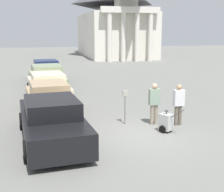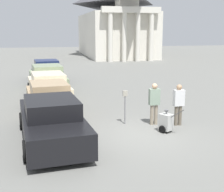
# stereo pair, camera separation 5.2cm
# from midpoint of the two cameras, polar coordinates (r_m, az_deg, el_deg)

# --- Properties ---
(ground_plane) EXTENTS (120.00, 120.00, 0.00)m
(ground_plane) POSITION_cam_midpoint_polar(r_m,az_deg,el_deg) (11.32, 4.27, -7.21)
(ground_plane) COLOR slate
(parked_car_black) EXTENTS (2.38, 5.30, 1.50)m
(parked_car_black) POSITION_cam_midpoint_polar(r_m,az_deg,el_deg) (10.77, -10.87, -4.54)
(parked_car_black) COLOR black
(parked_car_black) RESTS_ON ground_plane
(parked_car_tan) EXTENTS (2.23, 4.89, 1.47)m
(parked_car_tan) POSITION_cam_midpoint_polar(r_m,az_deg,el_deg) (14.15, -11.29, -0.62)
(parked_car_tan) COLOR tan
(parked_car_tan) RESTS_ON ground_plane
(parked_car_cream) EXTENTS (2.32, 5.31, 1.51)m
(parked_car_cream) POSITION_cam_midpoint_polar(r_m,az_deg,el_deg) (16.88, -11.51, 1.52)
(parked_car_cream) COLOR beige
(parked_car_cream) RESTS_ON ground_plane
(parked_car_sage) EXTENTS (2.44, 5.34, 1.56)m
(parked_car_sage) POSITION_cam_midpoint_polar(r_m,az_deg,el_deg) (20.21, -11.69, 3.20)
(parked_car_sage) COLOR gray
(parked_car_sage) RESTS_ON ground_plane
(parked_car_navy) EXTENTS (2.31, 4.80, 1.55)m
(parked_car_navy) POSITION_cam_midpoint_polar(r_m,az_deg,el_deg) (23.71, -11.82, 4.47)
(parked_car_navy) COLOR #19234C
(parked_car_navy) RESTS_ON ground_plane
(parking_meter) EXTENTS (0.18, 0.09, 1.37)m
(parking_meter) POSITION_cam_midpoint_polar(r_m,az_deg,el_deg) (12.39, 2.52, -0.91)
(parking_meter) COLOR slate
(parking_meter) RESTS_ON ground_plane
(person_worker) EXTENTS (0.42, 0.23, 1.67)m
(person_worker) POSITION_cam_midpoint_polar(r_m,az_deg,el_deg) (12.43, 7.85, -0.98)
(person_worker) COLOR gray
(person_worker) RESTS_ON ground_plane
(person_supervisor) EXTENTS (0.43, 0.24, 1.65)m
(person_supervisor) POSITION_cam_midpoint_polar(r_m,az_deg,el_deg) (12.50, 12.20, -1.14)
(person_supervisor) COLOR #665B4C
(person_supervisor) RESTS_ON ground_plane
(equipment_cart) EXTENTS (0.67, 0.95, 1.00)m
(equipment_cart) POSITION_cam_midpoint_polar(r_m,az_deg,el_deg) (11.73, 9.97, -4.67)
(equipment_cart) COLOR #B2B2AD
(equipment_cart) RESTS_ON ground_plane
(church) EXTENTS (8.53, 18.83, 22.12)m
(church) POSITION_cam_midpoint_polar(r_m,az_deg,el_deg) (46.23, 0.50, 14.12)
(church) COLOR silver
(church) RESTS_ON ground_plane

